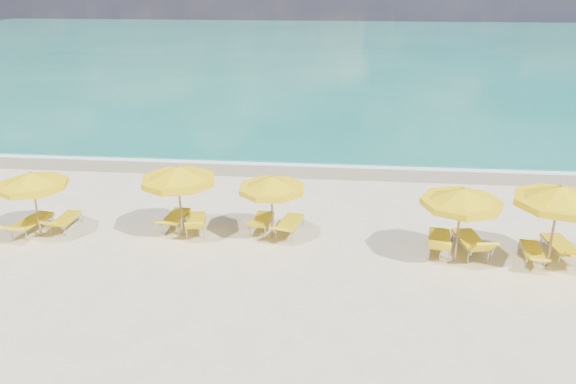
{
  "coord_description": "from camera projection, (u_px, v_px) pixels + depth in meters",
  "views": [
    {
      "loc": [
        1.67,
        -15.28,
        7.75
      ],
      "look_at": [
        0.0,
        1.5,
        1.2
      ],
      "focal_mm": 35.0,
      "sensor_mm": 36.0,
      "label": 1
    }
  ],
  "objects": [
    {
      "name": "lounger_1_left",
      "position": [
        31.0,
        226.0,
        17.98
      ],
      "size": [
        0.99,
        2.01,
        0.71
      ],
      "rotation": [
        0.0,
        0.0,
        -0.21
      ],
      "color": "#A5A8AD",
      "rests_on": "ground"
    },
    {
      "name": "lounger_4_right",
      "position": [
        470.0,
        246.0,
        16.59
      ],
      "size": [
        0.98,
        2.02,
        0.92
      ],
      "rotation": [
        0.0,
        0.0,
        0.17
      ],
      "color": "#A5A8AD",
      "rests_on": "ground"
    },
    {
      "name": "lounger_4_left",
      "position": [
        439.0,
        245.0,
        16.67
      ],
      "size": [
        0.95,
        2.0,
        0.9
      ],
      "rotation": [
        0.0,
        0.0,
        -0.17
      ],
      "color": "#A5A8AD",
      "rests_on": "ground"
    },
    {
      "name": "umbrella_2",
      "position": [
        178.0,
        176.0,
        17.1
      ],
      "size": [
        2.65,
        2.65,
        2.37
      ],
      "rotation": [
        0.0,
        0.0,
        -0.14
      ],
      "color": "#AA8155",
      "rests_on": "ground"
    },
    {
      "name": "umbrella_1",
      "position": [
        32.0,
        181.0,
        17.14
      ],
      "size": [
        2.34,
        2.34,
        2.18
      ],
      "rotation": [
        0.0,
        0.0,
        -0.09
      ],
      "color": "#AA8155",
      "rests_on": "ground"
    },
    {
      "name": "lounger_3_left",
      "position": [
        261.0,
        224.0,
        18.12
      ],
      "size": [
        0.73,
        1.77,
        0.77
      ],
      "rotation": [
        0.0,
        0.0,
        -0.09
      ],
      "color": "#A5A8AD",
      "rests_on": "ground"
    },
    {
      "name": "lounger_5_left",
      "position": [
        532.0,
        255.0,
        16.17
      ],
      "size": [
        0.74,
        1.74,
        0.61
      ],
      "rotation": [
        0.0,
        0.0,
        -0.12
      ],
      "color": "#A5A8AD",
      "rests_on": "ground"
    },
    {
      "name": "lounger_1_right",
      "position": [
        65.0,
        223.0,
        18.22
      ],
      "size": [
        0.62,
        1.69,
        0.7
      ],
      "rotation": [
        0.0,
        0.0,
        -0.04
      ],
      "color": "#A5A8AD",
      "rests_on": "ground"
    },
    {
      "name": "foam_line",
      "position": [
        303.0,
        163.0,
        24.74
      ],
      "size": [
        120.0,
        1.2,
        0.03
      ],
      "primitive_type": "cube",
      "color": "white",
      "rests_on": "ground"
    },
    {
      "name": "lounger_2_left",
      "position": [
        176.0,
        221.0,
        18.32
      ],
      "size": [
        0.72,
        1.87,
        0.72
      ],
      "rotation": [
        0.0,
        0.0,
        -0.07
      ],
      "color": "#A5A8AD",
      "rests_on": "ground"
    },
    {
      "name": "lounger_3_right",
      "position": [
        289.0,
        228.0,
        17.87
      ],
      "size": [
        0.97,
        1.94,
        0.72
      ],
      "rotation": [
        0.0,
        0.0,
        -0.21
      ],
      "color": "#A5A8AD",
      "rests_on": "ground"
    },
    {
      "name": "lounger_5_right",
      "position": [
        560.0,
        250.0,
        16.38
      ],
      "size": [
        0.8,
        1.99,
        0.7
      ],
      "rotation": [
        0.0,
        0.0,
        0.09
      ],
      "color": "#A5A8AD",
      "rests_on": "ground"
    },
    {
      "name": "whitecap_near",
      "position": [
        214.0,
        114.0,
        33.45
      ],
      "size": [
        14.0,
        0.36,
        0.05
      ],
      "primitive_type": "cube",
      "color": "white",
      "rests_on": "ground"
    },
    {
      "name": "lounger_2_right",
      "position": [
        196.0,
        225.0,
        18.04
      ],
      "size": [
        0.93,
        1.83,
        0.79
      ],
      "rotation": [
        0.0,
        0.0,
        0.2
      ],
      "color": "#A5A8AD",
      "rests_on": "ground"
    },
    {
      "name": "ground_plane",
      "position": [
        283.0,
        246.0,
        17.13
      ],
      "size": [
        120.0,
        120.0,
        0.0
      ],
      "primitive_type": "plane",
      "color": "beige"
    },
    {
      "name": "umbrella_3",
      "position": [
        272.0,
        185.0,
        17.01
      ],
      "size": [
        2.66,
        2.66,
        2.11
      ],
      "rotation": [
        0.0,
        0.0,
        -0.34
      ],
      "color": "#AA8155",
      "rests_on": "ground"
    },
    {
      "name": "wet_sand_band",
      "position": [
        302.0,
        168.0,
        23.99
      ],
      "size": [
        120.0,
        2.6,
        0.01
      ],
      "primitive_type": "cube",
      "color": "tan",
      "rests_on": "ground"
    },
    {
      "name": "umbrella_5",
      "position": [
        559.0,
        196.0,
        15.24
      ],
      "size": [
        2.64,
        2.64,
        2.49
      ],
      "rotation": [
        0.0,
        0.0,
        0.08
      ],
      "color": "#AA8155",
      "rests_on": "ground"
    },
    {
      "name": "umbrella_4",
      "position": [
        462.0,
        198.0,
        15.53
      ],
      "size": [
        2.4,
        2.4,
        2.31
      ],
      "rotation": [
        0.0,
        0.0,
        -0.05
      ],
      "color": "#AA8155",
      "rests_on": "ground"
    },
    {
      "name": "ocean",
      "position": [
        330.0,
        50.0,
        61.65
      ],
      "size": [
        120.0,
        80.0,
        0.3
      ],
      "primitive_type": "cube",
      "color": "#147360",
      "rests_on": "ground"
    },
    {
      "name": "whitecap_far",
      "position": [
        436.0,
        95.0,
        38.66
      ],
      "size": [
        18.0,
        0.3,
        0.05
      ],
      "primitive_type": "cube",
      "color": "white",
      "rests_on": "ground"
    }
  ]
}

